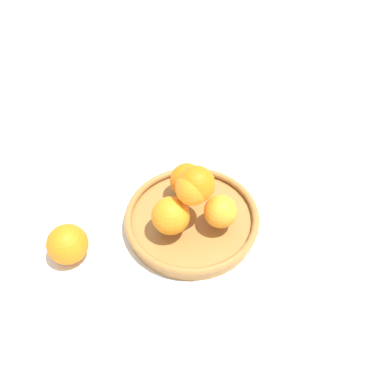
% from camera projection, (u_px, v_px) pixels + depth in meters
% --- Properties ---
extents(ground_plane, '(4.00, 4.00, 0.00)m').
position_uv_depth(ground_plane, '(192.00, 224.00, 0.81)').
color(ground_plane, silver).
extents(fruit_bowl, '(0.29, 0.29, 0.04)m').
position_uv_depth(fruit_bowl, '(192.00, 218.00, 0.80)').
color(fruit_bowl, '#A57238').
rests_on(fruit_bowl, ground_plane).
extents(orange_pile, '(0.17, 0.18, 0.13)m').
position_uv_depth(orange_pile, '(192.00, 196.00, 0.74)').
color(orange_pile, orange).
rests_on(orange_pile, fruit_bowl).
extents(stray_orange, '(0.08, 0.08, 0.08)m').
position_uv_depth(stray_orange, '(68.00, 244.00, 0.73)').
color(stray_orange, orange).
rests_on(stray_orange, ground_plane).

